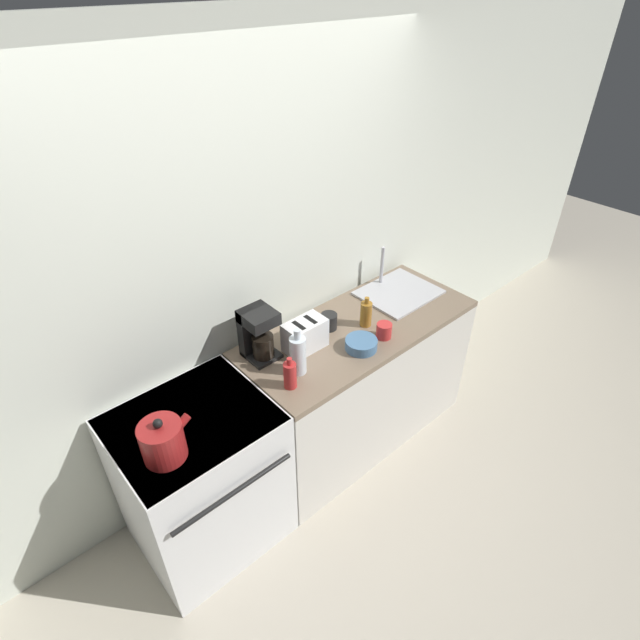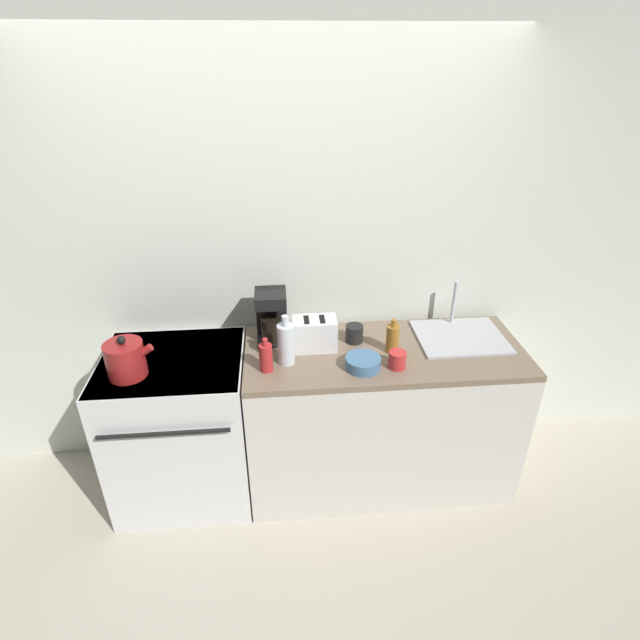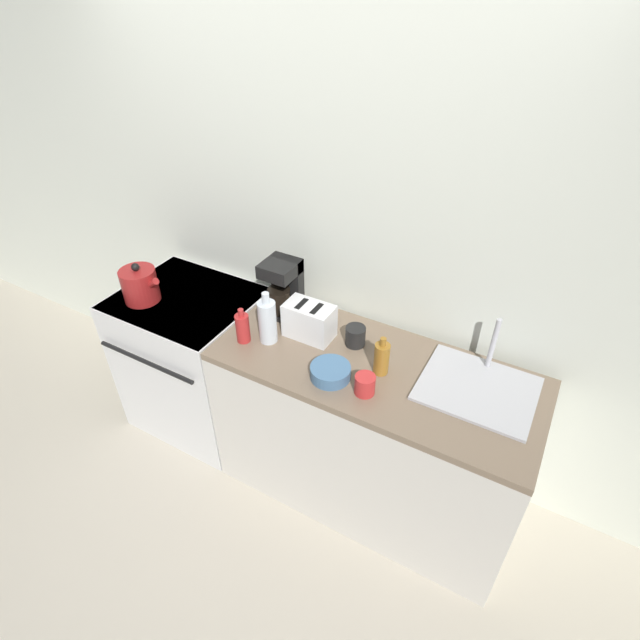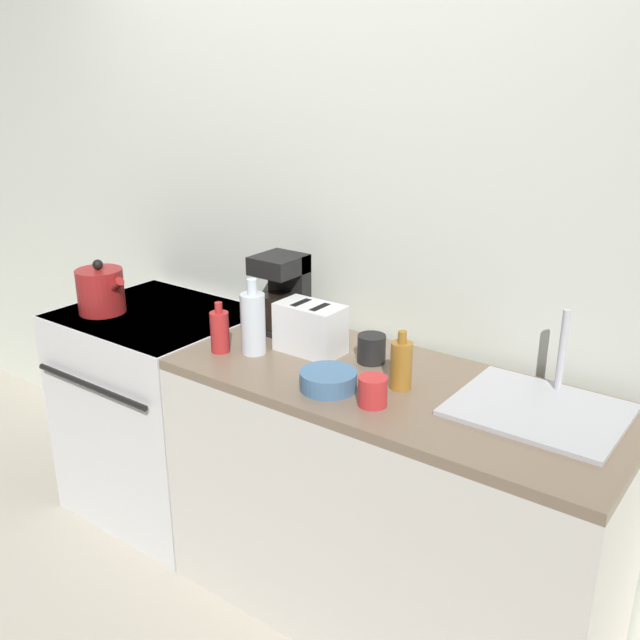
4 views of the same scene
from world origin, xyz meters
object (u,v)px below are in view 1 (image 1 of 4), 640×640
(coffee_maker, at_px, (258,332))
(bottle_amber, at_px, (366,314))
(cup_black, at_px, (329,321))
(stove, at_px, (202,478))
(toaster, at_px, (305,335))
(bottle_clear, at_px, (298,355))
(kettle, at_px, (163,441))
(cup_red, at_px, (384,331))
(bowl, at_px, (361,344))
(bottle_red, at_px, (290,375))

(coffee_maker, relative_size, bottle_amber, 1.53)
(cup_black, bearing_deg, stove, -174.08)
(toaster, bearing_deg, bottle_clear, -140.50)
(bottle_clear, xyz_separation_m, cup_black, (0.39, 0.18, -0.07))
(kettle, height_order, bottle_amber, kettle)
(cup_red, bearing_deg, bowl, 175.96)
(stove, xyz_separation_m, coffee_maker, (0.55, 0.18, 0.61))
(kettle, bearing_deg, stove, 33.40)
(bottle_amber, distance_m, cup_red, 0.16)
(bottle_amber, distance_m, cup_black, 0.23)
(coffee_maker, bearing_deg, bottle_clear, -74.14)
(bowl, bearing_deg, kettle, 178.06)
(bottle_clear, bearing_deg, bottle_amber, 5.76)
(stove, bearing_deg, bottle_red, -15.19)
(toaster, distance_m, bottle_amber, 0.43)
(bottle_red, distance_m, cup_black, 0.55)
(kettle, relative_size, cup_black, 2.44)
(kettle, distance_m, cup_black, 1.21)
(cup_red, height_order, bowl, cup_red)
(stove, relative_size, cup_black, 9.27)
(stove, distance_m, kettle, 0.59)
(coffee_maker, height_order, bottle_red, coffee_maker)
(bottle_clear, height_order, bowl, bottle_clear)
(bottle_clear, height_order, bottle_amber, bottle_clear)
(cup_black, bearing_deg, bowl, -88.66)
(bottle_red, xyz_separation_m, cup_black, (0.49, 0.24, -0.03))
(coffee_maker, bearing_deg, toaster, -28.55)
(stove, height_order, bottle_clear, bottle_clear)
(kettle, distance_m, cup_red, 1.38)
(toaster, xyz_separation_m, coffee_maker, (-0.23, 0.13, 0.07))
(kettle, height_order, coffee_maker, coffee_maker)
(bottle_clear, distance_m, cup_red, 0.58)
(kettle, relative_size, coffee_maker, 0.81)
(kettle, height_order, cup_black, kettle)
(bottle_red, relative_size, cup_black, 1.88)
(cup_red, xyz_separation_m, cup_black, (-0.18, 0.28, 0.00))
(bottle_amber, relative_size, cup_red, 2.12)
(cup_red, bearing_deg, toaster, 150.98)
(bottle_amber, bearing_deg, bottle_red, -169.94)
(coffee_maker, bearing_deg, cup_black, -9.26)
(kettle, xyz_separation_m, cup_red, (1.38, -0.05, -0.05))
(toaster, xyz_separation_m, bottle_amber, (0.42, -0.07, -0.01))
(bottle_red, distance_m, cup_red, 0.68)
(toaster, bearing_deg, kettle, -169.66)
(coffee_maker, distance_m, bowl, 0.59)
(stove, xyz_separation_m, bottle_amber, (1.20, -0.02, 0.53))
(kettle, relative_size, bowl, 1.31)
(kettle, bearing_deg, coffee_maker, 22.39)
(stove, height_order, toaster, toaster)
(toaster, bearing_deg, cup_black, 12.42)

